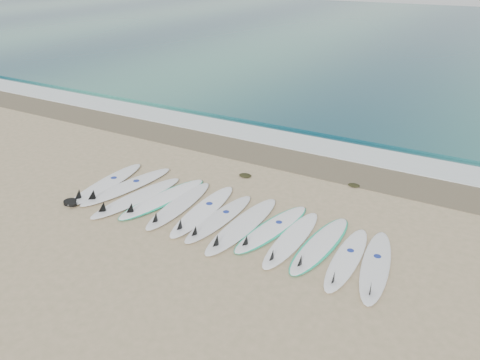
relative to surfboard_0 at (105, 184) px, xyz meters
The scene contains 21 objects.
ground 3.62m from the surfboard_0, ahead, with size 120.00×120.00×0.00m, color tan.
ocean 32.75m from the surfboard_0, 83.66° to the left, with size 120.00×55.00×0.03m, color #215D5D.
wet_sand_band 5.50m from the surfboard_0, 48.92° to the left, with size 120.00×1.80×0.01m, color brown.
foam_band 6.62m from the surfboard_0, 56.91° to the left, with size 120.00×1.40×0.04m, color silver.
wave_crest 7.92m from the surfboard_0, 62.84° to the left, with size 120.00×1.00×0.10m, color #215D5D.
surfboard_0 is the anchor object (origin of this frame).
surfboard_1 0.60m from the surfboard_0, 14.37° to the left, with size 1.07×2.97×0.37m.
surfboard_2 1.24m from the surfboard_0, ahead, with size 1.01×2.88×0.36m.
surfboard_3 1.83m from the surfboard_0, ahead, with size 1.11×2.86×0.35m.
surfboard_4 2.39m from the surfboard_0, ahead, with size 0.74×2.73×0.34m.
surfboard_5 3.06m from the surfboard_0, ahead, with size 0.77×2.83×0.36m.
surfboard_6 3.58m from the surfboard_0, ahead, with size 0.65×2.60×0.33m.
surfboard_7 4.20m from the surfboard_0, ahead, with size 0.69×2.92×0.37m.
surfboard_8 4.84m from the surfboard_0, ahead, with size 1.05×2.66×0.33m.
surfboard_9 5.39m from the surfboard_0, ahead, with size 0.55×2.59×0.33m.
surfboard_10 6.00m from the surfboard_0, ahead, with size 0.79×2.63×0.33m.
surfboard_11 6.65m from the surfboard_0, ahead, with size 0.60×2.49×0.32m.
surfboard_12 7.23m from the surfboard_0, ahead, with size 0.94×2.66×0.33m.
seaweed_near 3.78m from the surfboard_0, 39.14° to the left, with size 0.36×0.28×0.07m, color black.
seaweed_far 6.62m from the surfboard_0, 29.85° to the left, with size 0.31×0.24×0.06m, color black.
leash_coil 1.17m from the surfboard_0, 90.14° to the right, with size 0.46×0.36×0.11m.
Camera 1 is at (5.05, -7.93, 5.50)m, focal length 35.00 mm.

